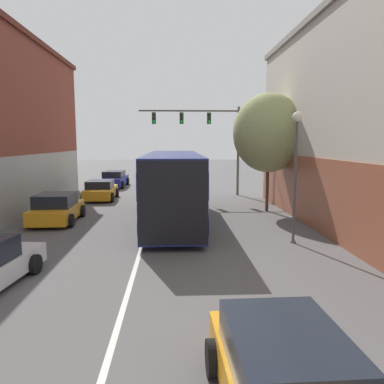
% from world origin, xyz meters
% --- Properties ---
extents(lane_center_line, '(0.14, 41.68, 0.01)m').
position_xyz_m(lane_center_line, '(0.00, 14.84, 0.00)').
color(lane_center_line, silver).
rests_on(lane_center_line, ground_plane).
extents(bus, '(2.86, 11.12, 3.32)m').
position_xyz_m(bus, '(1.19, 16.98, 1.87)').
color(bus, navy).
rests_on(bus, ground_plane).
extents(parked_car_left_near, '(2.15, 3.93, 1.42)m').
position_xyz_m(parked_car_left_near, '(-4.47, 16.83, 0.67)').
color(parked_car_left_near, orange).
rests_on(parked_car_left_near, ground_plane).
extents(parked_car_left_mid, '(2.14, 4.58, 1.40)m').
position_xyz_m(parked_car_left_mid, '(-3.90, 31.19, 0.68)').
color(parked_car_left_mid, navy).
rests_on(parked_car_left_mid, ground_plane).
extents(parked_car_left_distant, '(2.09, 3.85, 1.32)m').
position_xyz_m(parked_car_left_distant, '(-3.71, 23.95, 0.63)').
color(parked_car_left_distant, orange).
rests_on(parked_car_left_distant, ground_plane).
extents(traffic_signal_gantry, '(7.21, 0.36, 6.37)m').
position_xyz_m(traffic_signal_gantry, '(3.53, 25.67, 4.72)').
color(traffic_signal_gantry, '#514C47').
rests_on(traffic_signal_gantry, ground_plane).
extents(street_lamp, '(0.38, 0.38, 5.01)m').
position_xyz_m(street_lamp, '(5.83, 12.57, 3.26)').
color(street_lamp, '#47474C').
rests_on(street_lamp, ground_plane).
extents(street_tree_near, '(3.94, 3.55, 6.55)m').
position_xyz_m(street_tree_near, '(6.47, 19.26, 4.37)').
color(street_tree_near, '#4C3823').
rests_on(street_tree_near, ground_plane).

